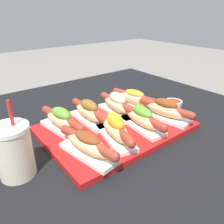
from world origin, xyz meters
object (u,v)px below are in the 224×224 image
hot_dog_4 (62,120)px  hot_dog_6 (117,104)px  serving_tray (116,127)px  hot_dog_1 (115,128)px  hot_dog_0 (88,145)px  drink_cup (14,151)px  hot_dog_3 (165,110)px  hot_dog_7 (134,98)px  hot_dog_2 (142,118)px  hot_dog_5 (89,112)px  sauce_bowl (173,103)px

hot_dog_4 → hot_dog_6: bearing=-3.0°
serving_tray → hot_dog_1: 0.10m
serving_tray → hot_dog_0: size_ratio=2.20×
serving_tray → hot_dog_6: hot_dog_6 is taller
serving_tray → drink_cup: drink_cup is taller
hot_dog_3 → hot_dog_7: size_ratio=1.00×
hot_dog_0 → hot_dog_6: size_ratio=0.99×
hot_dog_2 → hot_dog_7: size_ratio=1.01×
hot_dog_4 → hot_dog_0: bearing=-92.6°
hot_dog_4 → hot_dog_5: hot_dog_5 is taller
serving_tray → hot_dog_2: 0.10m
serving_tray → hot_dog_4: (-0.15, 0.08, 0.04)m
serving_tray → hot_dog_7: bearing=26.5°
hot_dog_5 → sauce_bowl: 0.38m
hot_dog_2 → hot_dog_7: (0.10, 0.14, -0.00)m
hot_dog_3 → hot_dog_4: (-0.32, 0.14, 0.00)m
drink_cup → hot_dog_0: bearing=-20.3°
hot_dog_2 → hot_dog_4: hot_dog_4 is taller
hot_dog_0 → serving_tray: bearing=27.6°
hot_dog_1 → hot_dog_5: hot_dog_1 is taller
hot_dog_1 → hot_dog_6: 0.18m
hot_dog_3 → hot_dog_6: hot_dog_6 is taller
hot_dog_1 → hot_dog_3: size_ratio=0.99×
hot_dog_4 → serving_tray: bearing=-26.7°
serving_tray → hot_dog_7: 0.18m
hot_dog_3 → drink_cup: size_ratio=1.10×
serving_tray → hot_dog_4: 0.18m
serving_tray → hot_dog_2: bearing=-49.4°
hot_dog_0 → hot_dog_4: 0.16m
hot_dog_2 → drink_cup: drink_cup is taller
hot_dog_4 → hot_dog_3: bearing=-24.5°
hot_dog_0 → sauce_bowl: 0.49m
hot_dog_1 → hot_dog_4: bearing=124.3°
hot_dog_6 → hot_dog_7: (0.09, 0.01, -0.00)m
hot_dog_7 → hot_dog_6: bearing=-173.5°
hot_dog_2 → hot_dog_7: hot_dog_2 is taller
serving_tray → hot_dog_4: bearing=153.3°
hot_dog_1 → hot_dog_6: (0.11, 0.13, -0.00)m
serving_tray → hot_dog_7: (0.15, 0.08, 0.04)m
serving_tray → hot_dog_7: size_ratio=2.21×
hot_dog_1 → hot_dog_0: bearing=-170.8°
hot_dog_1 → hot_dog_3: (0.22, -0.00, -0.00)m
sauce_bowl → drink_cup: 0.65m
hot_dog_3 → hot_dog_2: bearing=178.1°
serving_tray → hot_dog_0: hot_dog_0 is taller
hot_dog_6 → hot_dog_7: hot_dog_6 is taller
hot_dog_5 → hot_dog_4: bearing=179.4°
hot_dog_3 → drink_cup: drink_cup is taller
hot_dog_1 → sauce_bowl: bearing=12.0°
hot_dog_0 → hot_dog_6: (0.22, 0.15, 0.00)m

